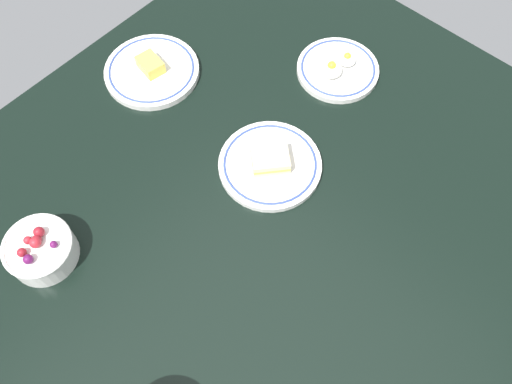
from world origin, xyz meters
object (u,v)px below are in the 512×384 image
(plate_cheese, at_px, (152,70))
(bowl_berries, at_px, (41,250))
(plate_eggs, at_px, (338,69))
(plate_sandwich, at_px, (270,164))

(plate_cheese, height_order, bowl_berries, bowl_berries)
(plate_eggs, bearing_deg, plate_cheese, 132.46)
(bowl_berries, bearing_deg, plate_sandwich, -23.35)
(plate_sandwich, bearing_deg, bowl_berries, 156.65)
(plate_sandwich, bearing_deg, plate_eggs, 10.16)
(plate_cheese, relative_size, bowl_berries, 1.66)
(plate_sandwich, relative_size, plate_eggs, 1.14)
(plate_cheese, bearing_deg, bowl_berries, -157.83)
(plate_eggs, bearing_deg, bowl_berries, 169.58)
(plate_eggs, height_order, plate_cheese, plate_eggs)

